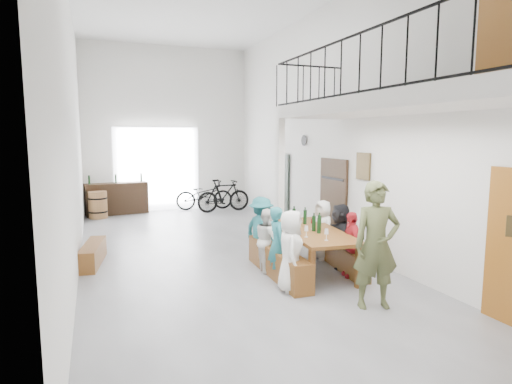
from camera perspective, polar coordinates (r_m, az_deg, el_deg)
name	(u,v)px	position (r m, az deg, el deg)	size (l,w,h in m)	color
floor	(216,253)	(9.39, -5.29, -8.06)	(12.00, 12.00, 0.00)	slate
room_walls	(214,85)	(9.11, -5.57, 14.02)	(12.00, 12.00, 12.00)	white
gateway_portal	(157,169)	(14.84, -13.05, 2.98)	(2.80, 0.08, 2.80)	white
right_wall_decor	(376,176)	(8.59, 15.76, 2.07)	(0.07, 8.28, 5.07)	brown
balcony	(390,107)	(7.13, 17.49, 10.79)	(1.52, 5.62, 4.00)	white
tasting_table	(312,234)	(8.01, 7.46, -5.59)	(1.24, 2.50, 0.79)	brown
bench_inner	(278,262)	(7.81, 2.92, -9.31)	(0.36, 2.22, 0.51)	brown
bench_wall	(341,256)	(8.42, 11.27, -8.41)	(0.26, 1.96, 0.45)	brown
tableware	(309,221)	(8.03, 7.13, -3.87)	(0.60, 1.66, 0.35)	black
side_bench	(93,254)	(9.09, -20.93, -7.73)	(0.32, 1.45, 0.41)	brown
oak_barrel	(98,205)	(14.00, -20.34, -1.61)	(0.56, 0.56, 0.83)	olive
serving_counter	(117,199)	(14.53, -18.07, -0.83)	(1.93, 0.53, 1.02)	#322211
counter_bottles	(116,179)	(14.47, -18.18, 1.72)	(1.67, 0.31, 0.28)	black
guest_left_a	(291,251)	(6.99, 4.67, -7.84)	(0.65, 0.42, 1.33)	white
guest_left_b	(277,244)	(7.50, 2.86, -6.88)	(0.47, 0.31, 1.30)	#237077
guest_left_c	(268,240)	(8.00, 1.59, -6.40)	(0.57, 0.45, 1.18)	white
guest_left_d	(261,230)	(8.49, 0.70, -5.09)	(0.86, 0.49, 1.33)	#237077
guest_right_a	(351,244)	(7.86, 12.59, -6.83)	(0.69, 0.29, 1.18)	red
guest_right_b	(340,236)	(8.37, 11.15, -5.73)	(1.15, 0.36, 1.24)	black
guest_right_c	(322,230)	(8.88, 8.84, -4.98)	(0.59, 0.39, 1.22)	white
host_standing	(376,245)	(6.49, 15.75, -6.82)	(0.68, 0.45, 1.87)	#4D542F
potted_plant	(302,228)	(10.88, 6.19, -4.81)	(0.37, 0.32, 0.41)	#154C1B
bicycle_near	(204,195)	(14.78, -6.91, -0.38)	(0.67, 1.93, 1.01)	black
bicycle_far	(224,196)	(14.27, -4.35, -0.47)	(0.51, 1.82, 1.09)	black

